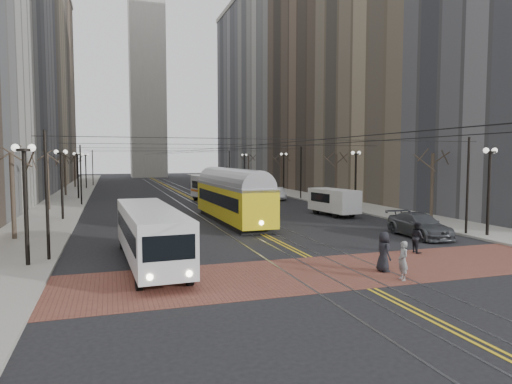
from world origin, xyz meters
TOP-DOWN VIEW (x-y plane):
  - ground at (0.00, 0.00)m, footprint 260.00×260.00m
  - sidewalk_left at (-15.00, 45.00)m, footprint 5.00×140.00m
  - sidewalk_right at (15.00, 45.00)m, footprint 5.00×140.00m
  - crosswalk_band at (0.00, -4.00)m, footprint 25.00×6.00m
  - streetcar_rails at (0.00, 45.00)m, footprint 4.80×130.00m
  - centre_lines at (0.00, 45.00)m, footprint 0.42×130.00m
  - building_left_far at (-25.50, 86.00)m, footprint 16.00×20.00m
  - building_right_midnear at (27.50, 26.00)m, footprint 20.00×20.00m
  - building_right_mid at (25.50, 46.00)m, footprint 16.00×20.00m
  - building_right_midfar at (27.50, 66.00)m, footprint 20.00×20.00m
  - building_right_far at (25.50, 86.00)m, footprint 16.00×20.00m
  - clock_tower at (0.00, 102.00)m, footprint 12.00×12.00m
  - lamp_posts at (-0.00, 28.75)m, footprint 27.60×57.20m
  - street_trees at (0.00, 35.25)m, footprint 31.68×53.28m
  - trolley_wires at (0.00, 34.83)m, footprint 25.96×120.00m
  - transit_bus at (-8.08, 0.00)m, footprint 2.84×11.23m
  - streetcar at (-0.50, 13.06)m, footprint 2.95×14.32m
  - rear_bus at (1.80, 27.61)m, footprint 4.49×11.97m
  - cargo_van at (9.27, 14.13)m, footprint 2.81×5.64m
  - sedan_grey at (6.34, 33.26)m, footprint 2.44×5.19m
  - sedan_silver at (9.80, 30.27)m, footprint 2.34×4.83m
  - sedan_parked at (9.50, 2.45)m, footprint 2.38×5.46m
  - pedestrian_a at (2.01, -4.77)m, footprint 0.66×0.95m
  - pedestrian_b at (1.96, -6.31)m, footprint 0.51×0.68m
  - pedestrian_c at (6.15, -1.73)m, footprint 0.76×0.92m

SIDE VIEW (x-z plane):
  - ground at x=0.00m, z-range 0.00..0.00m
  - streetcar_rails at x=0.00m, z-range 0.00..0.01m
  - crosswalk_band at x=0.00m, z-range 0.00..0.01m
  - centre_lines at x=0.00m, z-range 0.01..0.01m
  - sidewalk_left at x=-15.00m, z-range 0.00..0.15m
  - sidewalk_right at x=15.00m, z-range 0.00..0.15m
  - sedan_silver at x=9.80m, z-range 0.00..1.53m
  - sedan_parked at x=9.50m, z-range 0.00..1.56m
  - pedestrian_b at x=1.96m, z-range 0.01..1.69m
  - sedan_grey at x=6.34m, z-range 0.00..1.72m
  - pedestrian_c at x=6.15m, z-range 0.01..1.72m
  - pedestrian_a at x=2.01m, z-range 0.01..1.86m
  - cargo_van at x=9.27m, z-range 0.00..2.39m
  - transit_bus at x=-8.08m, z-range 0.00..2.78m
  - rear_bus at x=1.80m, z-range 0.00..3.05m
  - streetcar at x=-0.50m, z-range 0.00..3.36m
  - street_trees at x=0.00m, z-range 0.00..5.60m
  - lamp_posts at x=0.00m, z-range 0.00..5.60m
  - trolley_wires at x=0.00m, z-range 0.47..7.07m
  - building_right_mid at x=25.50m, z-range 0.00..34.00m
  - building_left_far at x=-25.50m, z-range 0.00..40.00m
  - building_right_far at x=25.50m, z-range 0.00..40.00m
  - building_right_midnear at x=27.50m, z-range 0.00..48.00m
  - building_right_midfar at x=27.50m, z-range 0.00..52.00m
  - clock_tower at x=0.00m, z-range 2.96..68.96m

